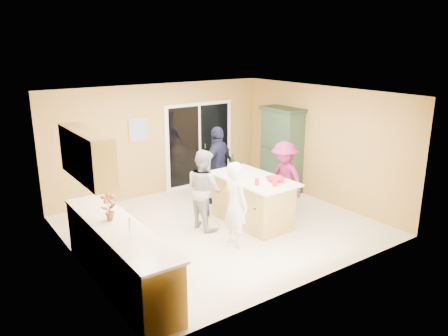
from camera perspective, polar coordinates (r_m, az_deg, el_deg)
floor at (r=8.71m, az=-0.44°, el=-7.59°), size 5.50×5.50×0.00m
ceiling at (r=8.03m, az=-0.48°, el=9.65°), size 5.50×5.00×0.10m
wall_back at (r=10.37m, az=-8.31°, el=3.69°), size 5.50×0.10×2.60m
wall_front at (r=6.47m, az=12.22°, el=-4.18°), size 5.50×0.10×2.60m
wall_left at (r=7.16m, az=-18.94°, el=-2.72°), size 0.10×5.00×2.60m
wall_right at (r=10.04m, az=12.61°, el=3.05°), size 0.10×5.00×2.60m
left_cabinet_run at (r=6.64m, az=-13.08°, el=-11.61°), size 0.65×3.05×1.24m
upper_cabinets at (r=6.86m, az=-17.50°, el=1.63°), size 0.35×1.60×0.75m
sliding_door at (r=10.90m, az=-3.25°, el=3.08°), size 1.90×0.07×2.10m
framed_picture at (r=10.07m, az=-11.12°, el=4.91°), size 0.46×0.04×0.56m
kitchen_island at (r=8.73m, az=3.72°, el=-4.41°), size 1.04×1.84×0.95m
green_hutch at (r=10.63m, az=7.54°, el=2.29°), size 0.58×1.10×2.03m
woman_white at (r=7.68m, az=1.51°, el=-4.73°), size 0.39×0.58×1.54m
woman_grey at (r=8.42m, az=-2.63°, el=-2.78°), size 0.64×0.80×1.56m
woman_navy at (r=9.69m, az=-0.77°, el=0.37°), size 1.11×0.80×1.74m
woman_magenta at (r=9.19m, az=7.83°, el=-1.30°), size 0.58×1.00×1.55m
serving_bowl at (r=8.35m, az=6.71°, el=-1.50°), size 0.40×0.40×0.08m
tulip_vase at (r=6.71m, az=-14.82°, el=-4.87°), size 0.25×0.19×0.44m
tumbler_near at (r=8.09m, az=6.67°, el=-1.93°), size 0.09×0.09×0.12m
tumbler_far at (r=8.11m, az=4.33°, el=-1.81°), size 0.11×0.11×0.12m
wine_bottle at (r=8.88m, az=1.16°, el=0.38°), size 0.09×0.09×0.37m
white_plate at (r=8.31m, az=5.64°, el=-1.79°), size 0.28×0.28×0.02m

